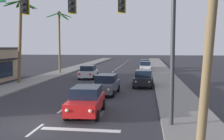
{
  "coord_description": "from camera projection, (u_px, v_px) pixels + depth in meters",
  "views": [
    {
      "loc": [
        5.41,
        -12.97,
        4.11
      ],
      "look_at": [
        2.63,
        8.0,
        2.2
      ],
      "focal_mm": 42.28,
      "sensor_mm": 36.0,
      "label": 1
    }
  ],
  "objects": [
    {
      "name": "ground_plane",
      "position": [
        43.0,
        124.0,
        13.88
      ],
      "size": [
        220.0,
        220.0,
        0.0
      ],
      "primitive_type": "plane",
      "color": "#2D2D33"
    },
    {
      "name": "palm_left_second",
      "position": [
        20.0,
        25.0,
        28.42
      ],
      "size": [
        3.8,
        3.73,
        9.21
      ],
      "color": "brown",
      "rests_on": "ground"
    },
    {
      "name": "sidewalk_right",
      "position": [
        166.0,
        79.0,
        32.6
      ],
      "size": [
        3.2,
        110.0,
        0.14
      ],
      "primitive_type": "cube",
      "color": "gray",
      "rests_on": "ground"
    },
    {
      "name": "sedan_oncoming_far",
      "position": [
        88.0,
        72.0,
        33.53
      ],
      "size": [
        1.97,
        4.46,
        1.68
      ],
      "color": "silver",
      "rests_on": "ground"
    },
    {
      "name": "lane_markings",
      "position": [
        107.0,
        79.0,
        33.0
      ],
      "size": [
        4.28,
        87.34,
        0.01
      ],
      "color": "silver",
      "rests_on": "ground"
    },
    {
      "name": "sedan_lead_at_stop_bar",
      "position": [
        86.0,
        100.0,
        15.9
      ],
      "size": [
        2.09,
        4.51,
        1.68
      ],
      "color": "red",
      "rests_on": "ground"
    },
    {
      "name": "traffic_signal_mast",
      "position": [
        106.0,
        18.0,
        13.39
      ],
      "size": [
        10.64,
        0.41,
        7.53
      ],
      "color": "#2D2D33",
      "rests_on": "ground"
    },
    {
      "name": "sedan_parked_far_kerb",
      "position": [
        145.0,
        66.0,
        42.5
      ],
      "size": [
        1.97,
        4.46,
        1.68
      ],
      "color": "silver",
      "rests_on": "ground"
    },
    {
      "name": "sedan_parked_nearest_kerb",
      "position": [
        143.0,
        78.0,
        26.91
      ],
      "size": [
        2.05,
        4.49,
        1.68
      ],
      "color": "black",
      "rests_on": "ground"
    },
    {
      "name": "sidewalk_left",
      "position": [
        45.0,
        77.0,
        34.64
      ],
      "size": [
        3.2,
        110.0,
        0.14
      ],
      "primitive_type": "cube",
      "color": "gray",
      "rests_on": "ground"
    },
    {
      "name": "sedan_parked_mid_kerb",
      "position": [
        145.0,
        64.0,
        47.72
      ],
      "size": [
        1.97,
        4.46,
        1.68
      ],
      "color": "maroon",
      "rests_on": "ground"
    },
    {
      "name": "sedan_third_in_queue",
      "position": [
        106.0,
        84.0,
        22.67
      ],
      "size": [
        2.1,
        4.51,
        1.68
      ],
      "color": "#4C515B",
      "rests_on": "ground"
    },
    {
      "name": "palm_left_third",
      "position": [
        59.0,
        28.0,
        39.01
      ],
      "size": [
        3.92,
        3.53,
        9.27
      ],
      "color": "brown",
      "rests_on": "ground"
    }
  ]
}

